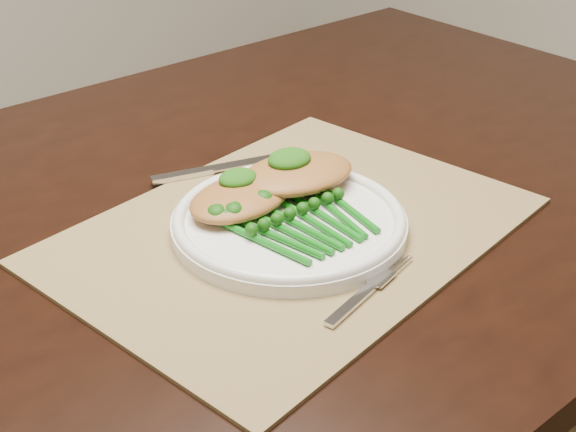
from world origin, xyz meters
TOP-DOWN VIEW (x-y plane):
  - placemat at (-0.03, -0.24)m, footprint 0.56×0.45m
  - dinner_plate at (-0.04, -0.25)m, footprint 0.26×0.26m
  - knife at (-0.02, -0.08)m, footprint 0.19×0.07m
  - fork at (-0.04, -0.38)m, footprint 0.14×0.05m
  - chicken_fillet_left at (-0.07, -0.19)m, footprint 0.14×0.11m
  - chicken_fillet_right at (0.01, -0.20)m, footprint 0.15×0.12m
  - pesto_dollop_left at (-0.06, -0.18)m, footprint 0.05×0.04m
  - pesto_dollop_right at (0.01, -0.19)m, footprint 0.05×0.04m
  - broccolini_bundle at (-0.04, -0.27)m, footprint 0.14×0.16m

SIDE VIEW (x-z plane):
  - placemat at x=-0.03m, z-range 0.75..0.75m
  - fork at x=-0.04m, z-range 0.76..0.76m
  - knife at x=-0.02m, z-range 0.76..0.76m
  - dinner_plate at x=-0.04m, z-range 0.75..0.78m
  - broccolini_bundle at x=-0.04m, z-range 0.76..0.79m
  - chicken_fillet_left at x=-0.07m, z-range 0.77..0.80m
  - chicken_fillet_right at x=0.01m, z-range 0.78..0.80m
  - pesto_dollop_left at x=-0.06m, z-range 0.79..0.81m
  - pesto_dollop_right at x=0.01m, z-range 0.80..0.82m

